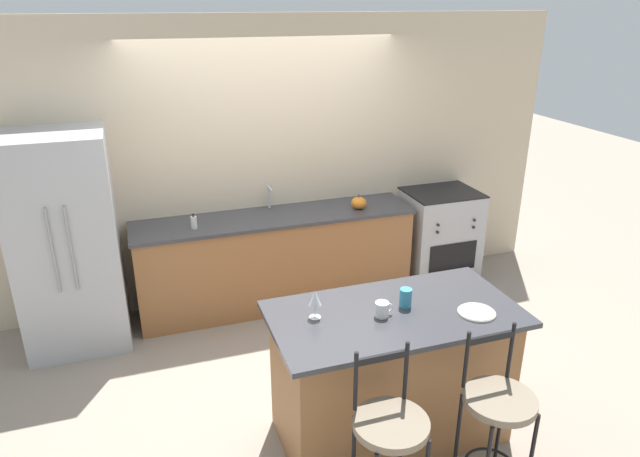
% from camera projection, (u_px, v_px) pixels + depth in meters
% --- Properties ---
extents(ground_plane, '(18.00, 18.00, 0.00)m').
position_uv_depth(ground_plane, '(287.00, 318.00, 5.40)').
color(ground_plane, gray).
extents(wall_back, '(6.00, 0.07, 2.70)m').
position_uv_depth(wall_back, '(266.00, 163.00, 5.46)').
color(wall_back, beige).
rests_on(wall_back, ground_plane).
extents(back_counter, '(2.65, 0.63, 0.92)m').
position_uv_depth(back_counter, '(276.00, 259.00, 5.53)').
color(back_counter, '#936038').
rests_on(back_counter, ground_plane).
extents(sink_faucet, '(0.02, 0.13, 0.22)m').
position_uv_depth(sink_faucet, '(269.00, 195.00, 5.47)').
color(sink_faucet, '#ADAFB5').
rests_on(sink_faucet, back_counter).
extents(kitchen_island, '(1.60, 0.84, 0.96)m').
position_uv_depth(kitchen_island, '(392.00, 374.00, 3.80)').
color(kitchen_island, '#936038').
rests_on(kitchen_island, ground_plane).
extents(refrigerator, '(0.81, 0.77, 1.85)m').
position_uv_depth(refrigerator, '(67.00, 242.00, 4.74)').
color(refrigerator, '#ADAFB5').
rests_on(refrigerator, ground_plane).
extents(oven_range, '(0.74, 0.63, 0.97)m').
position_uv_depth(oven_range, '(439.00, 235.00, 6.03)').
color(oven_range, '#ADAFB5').
rests_on(oven_range, ground_plane).
extents(bar_stool_near, '(0.41, 0.41, 1.09)m').
position_uv_depth(bar_stool_near, '(390.00, 439.00, 3.08)').
color(bar_stool_near, black).
rests_on(bar_stool_near, ground_plane).
extents(bar_stool_far, '(0.41, 0.41, 1.09)m').
position_uv_depth(bar_stool_far, '(497.00, 415.00, 3.26)').
color(bar_stool_far, black).
rests_on(bar_stool_far, ground_plane).
extents(dinner_plate, '(0.24, 0.24, 0.02)m').
position_uv_depth(dinner_plate, '(477.00, 312.00, 3.60)').
color(dinner_plate, beige).
rests_on(dinner_plate, kitchen_island).
extents(wine_glass, '(0.08, 0.08, 0.19)m').
position_uv_depth(wine_glass, '(315.00, 299.00, 3.51)').
color(wine_glass, white).
rests_on(wine_glass, kitchen_island).
extents(coffee_mug, '(0.12, 0.09, 0.10)m').
position_uv_depth(coffee_mug, '(382.00, 309.00, 3.56)').
color(coffee_mug, white).
rests_on(coffee_mug, kitchen_island).
extents(tumbler_cup, '(0.08, 0.08, 0.13)m').
position_uv_depth(tumbler_cup, '(406.00, 298.00, 3.66)').
color(tumbler_cup, teal).
rests_on(tumbler_cup, kitchen_island).
extents(pumpkin_decoration, '(0.15, 0.15, 0.14)m').
position_uv_depth(pumpkin_decoration, '(359.00, 203.00, 5.50)').
color(pumpkin_decoration, orange).
rests_on(pumpkin_decoration, back_counter).
extents(soap_bottle, '(0.05, 0.05, 0.14)m').
position_uv_depth(soap_bottle, '(194.00, 222.00, 5.01)').
color(soap_bottle, silver).
rests_on(soap_bottle, back_counter).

